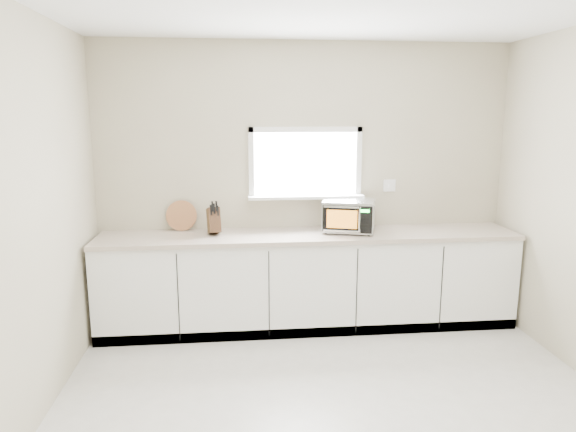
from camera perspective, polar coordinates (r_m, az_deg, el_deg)
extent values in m
plane|color=beige|center=(3.64, 6.35, -22.50)|extent=(4.00, 4.00, 0.00)
cube|color=beige|center=(5.04, 1.90, 3.63)|extent=(4.00, 0.02, 2.70)
cube|color=white|center=(5.01, 1.93, 5.87)|extent=(1.00, 0.02, 0.60)
cube|color=white|center=(4.98, 2.01, 2.14)|extent=(1.12, 0.16, 0.03)
cube|color=white|center=(4.97, 1.98, 9.59)|extent=(1.10, 0.04, 0.05)
cube|color=white|center=(5.03, 1.93, 2.17)|extent=(1.10, 0.04, 0.05)
cube|color=white|center=(4.95, -4.11, 5.79)|extent=(0.05, 0.04, 0.70)
cube|color=white|center=(5.09, 7.85, 5.86)|extent=(0.05, 0.04, 0.70)
cube|color=white|center=(5.22, 11.21, 3.35)|extent=(0.12, 0.01, 0.12)
cube|color=white|center=(4.96, 2.30, -7.32)|extent=(3.92, 0.60, 0.88)
cube|color=beige|center=(4.82, 2.36, -2.17)|extent=(3.92, 0.64, 0.04)
cylinder|color=black|center=(4.81, 4.24, -1.90)|extent=(0.02, 0.02, 0.01)
cylinder|color=black|center=(5.08, 4.66, -1.19)|extent=(0.02, 0.02, 0.01)
cylinder|color=black|center=(4.77, 8.97, -2.11)|extent=(0.02, 0.02, 0.01)
cylinder|color=black|center=(5.05, 9.13, -1.38)|extent=(0.02, 0.02, 0.01)
cube|color=#AEB1B6|center=(4.89, 6.79, 0.06)|extent=(0.56, 0.48, 0.28)
cube|color=black|center=(4.71, 6.59, -0.37)|extent=(0.44, 0.15, 0.25)
cube|color=orange|center=(4.71, 6.01, -0.36)|extent=(0.27, 0.09, 0.17)
cylinder|color=silver|center=(4.68, 7.94, -0.48)|extent=(0.02, 0.02, 0.22)
cube|color=black|center=(4.70, 8.53, -0.45)|extent=(0.11, 0.04, 0.24)
cube|color=#19FF33|center=(4.68, 8.56, 0.55)|extent=(0.08, 0.03, 0.03)
cube|color=silver|center=(4.87, 6.83, 1.74)|extent=(0.56, 0.48, 0.01)
cube|color=#4A341A|center=(4.80, -8.26, -0.47)|extent=(0.15, 0.24, 0.27)
cube|color=black|center=(4.72, -8.57, 0.67)|extent=(0.02, 0.05, 0.10)
cube|color=black|center=(4.72, -8.20, 0.82)|extent=(0.02, 0.05, 0.10)
cube|color=black|center=(4.73, -7.81, 0.59)|extent=(0.02, 0.05, 0.10)
cube|color=black|center=(4.72, -8.39, 1.06)|extent=(0.02, 0.05, 0.10)
cube|color=black|center=(4.72, -7.95, 1.08)|extent=(0.02, 0.05, 0.10)
cylinder|color=#AB7742|center=(5.01, -11.76, 0.05)|extent=(0.29, 0.07, 0.29)
cylinder|color=#AEB1B6|center=(4.88, 5.58, -0.87)|extent=(0.14, 0.14, 0.16)
cylinder|color=black|center=(4.86, 5.61, 0.24)|extent=(0.13, 0.13, 0.04)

